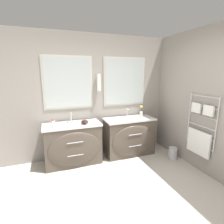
{
  "coord_description": "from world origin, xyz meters",
  "views": [
    {
      "loc": [
        -0.84,
        -1.64,
        1.81
      ],
      "look_at": [
        0.29,
        1.41,
        1.08
      ],
      "focal_mm": 28.0,
      "sensor_mm": 36.0,
      "label": 1
    }
  ],
  "objects_px": {
    "amenity_bowl": "(85,122)",
    "toiletry_bottle": "(53,124)",
    "vanity_left": "(73,144)",
    "waste_bin": "(173,153)",
    "flower_vase": "(141,112)",
    "vanity_right": "(130,136)"
  },
  "relations": [
    {
      "from": "vanity_right",
      "to": "waste_bin",
      "type": "xyz_separation_m",
      "value": [
        0.77,
        -0.54,
        -0.29
      ]
    },
    {
      "from": "vanity_left",
      "to": "flower_vase",
      "type": "relative_size",
      "value": 4.11
    },
    {
      "from": "flower_vase",
      "to": "waste_bin",
      "type": "distance_m",
      "value": 1.1
    },
    {
      "from": "amenity_bowl",
      "to": "vanity_left",
      "type": "bearing_deg",
      "value": 167.31
    },
    {
      "from": "vanity_left",
      "to": "amenity_bowl",
      "type": "relative_size",
      "value": 7.83
    },
    {
      "from": "vanity_right",
      "to": "toiletry_bottle",
      "type": "relative_size",
      "value": 7.53
    },
    {
      "from": "amenity_bowl",
      "to": "flower_vase",
      "type": "bearing_deg",
      "value": 4.15
    },
    {
      "from": "toiletry_bottle",
      "to": "flower_vase",
      "type": "relative_size",
      "value": 0.55
    },
    {
      "from": "amenity_bowl",
      "to": "flower_vase",
      "type": "xyz_separation_m",
      "value": [
        1.31,
        0.09,
        0.07
      ]
    },
    {
      "from": "toiletry_bottle",
      "to": "amenity_bowl",
      "type": "bearing_deg",
      "value": -0.15
    },
    {
      "from": "amenity_bowl",
      "to": "vanity_right",
      "type": "bearing_deg",
      "value": 2.96
    },
    {
      "from": "vanity_right",
      "to": "amenity_bowl",
      "type": "bearing_deg",
      "value": -177.04
    },
    {
      "from": "toiletry_bottle",
      "to": "waste_bin",
      "type": "height_order",
      "value": "toiletry_bottle"
    },
    {
      "from": "amenity_bowl",
      "to": "waste_bin",
      "type": "height_order",
      "value": "amenity_bowl"
    },
    {
      "from": "vanity_left",
      "to": "flower_vase",
      "type": "height_order",
      "value": "flower_vase"
    },
    {
      "from": "amenity_bowl",
      "to": "toiletry_bottle",
      "type": "bearing_deg",
      "value": 179.85
    },
    {
      "from": "vanity_left",
      "to": "flower_vase",
      "type": "bearing_deg",
      "value": 1.58
    },
    {
      "from": "vanity_left",
      "to": "waste_bin",
      "type": "height_order",
      "value": "vanity_left"
    },
    {
      "from": "waste_bin",
      "to": "vanity_left",
      "type": "bearing_deg",
      "value": 165.12
    },
    {
      "from": "amenity_bowl",
      "to": "waste_bin",
      "type": "xyz_separation_m",
      "value": [
        1.78,
        -0.48,
        -0.74
      ]
    },
    {
      "from": "amenity_bowl",
      "to": "flower_vase",
      "type": "relative_size",
      "value": 0.53
    },
    {
      "from": "toiletry_bottle",
      "to": "amenity_bowl",
      "type": "relative_size",
      "value": 1.04
    }
  ]
}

